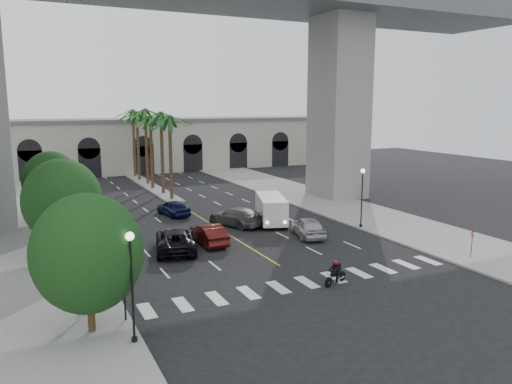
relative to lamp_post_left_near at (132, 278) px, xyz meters
name	(u,v)px	position (x,y,z in m)	size (l,w,h in m)	color
ground	(295,275)	(11.40, 5.00, -3.22)	(140.00, 140.00, 0.00)	black
sidewalk_left	(33,244)	(-3.60, 20.00, -3.15)	(8.00, 100.00, 0.15)	gray
sidewalk_right	(347,209)	(26.40, 20.00, -3.15)	(8.00, 100.00, 0.15)	gray
median	(151,186)	(11.40, 43.00, -3.12)	(2.00, 24.00, 0.20)	gray
pier_building	(124,145)	(11.40, 60.00, 1.04)	(71.00, 10.50, 8.50)	beige
bridge	(217,27)	(14.82, 27.00, 15.29)	(75.00, 13.00, 26.00)	gray
palm_a	(170,120)	(11.40, 33.00, 5.88)	(3.20, 3.20, 10.30)	#47331E
palm_b	(161,117)	(11.50, 37.00, 6.15)	(3.20, 3.20, 10.60)	#47331E
palm_c	(150,120)	(11.20, 41.00, 5.69)	(3.20, 3.20, 10.10)	#47331E
palm_d	(145,113)	(11.55, 45.00, 6.43)	(3.20, 3.20, 10.90)	#47331E
palm_e	(137,116)	(11.30, 49.00, 5.97)	(3.20, 3.20, 10.40)	#47331E
palm_f	(133,113)	(11.60, 53.00, 6.24)	(3.20, 3.20, 10.70)	#47331E
street_tree_near	(87,253)	(-1.60, 2.00, 0.80)	(5.20, 5.20, 6.89)	#382616
street_tree_mid	(63,201)	(-1.60, 15.00, 0.99)	(5.44, 5.44, 7.21)	#382616
street_tree_far	(51,181)	(-1.60, 27.00, 0.68)	(5.04, 5.04, 6.68)	#382616
lamp_post_left_near	(132,278)	(0.00, 0.00, 0.00)	(0.40, 0.40, 5.35)	black
lamp_post_left_far	(78,198)	(0.00, 21.00, 0.00)	(0.40, 0.40, 5.35)	black
lamp_post_right	(362,193)	(22.80, 13.00, 0.00)	(0.40, 0.40, 5.35)	black
traffic_signal_near	(124,275)	(0.10, 2.50, -0.71)	(0.25, 0.18, 3.65)	black
traffic_signal_far	(110,254)	(0.10, 6.50, -0.71)	(0.25, 0.18, 3.65)	black
motorcycle_rider	(336,273)	(12.87, 2.49, -2.53)	(2.00, 0.91, 1.53)	black
car_a	(308,227)	(17.12, 12.72, -2.39)	(1.97, 4.88, 1.66)	#B0AFB4
car_b	(209,234)	(8.91, 14.18, -2.41)	(1.71, 4.92, 1.62)	#4A110E
car_c	(175,240)	(5.99, 13.47, -2.37)	(2.82, 6.12, 1.70)	black
car_d	(236,216)	(13.25, 18.82, -2.39)	(2.34, 5.75, 1.67)	#5D5C60
car_e	(173,208)	(9.31, 25.23, -2.44)	(1.86, 4.61, 1.57)	#0D153F
cargo_van	(271,209)	(16.44, 18.03, -1.80)	(4.04, 6.38, 2.55)	white
pedestrian_a	(107,278)	(-0.10, 6.61, -2.17)	(0.66, 0.43, 1.81)	black
pedestrian_b	(66,267)	(-2.04, 9.63, -2.11)	(0.93, 0.73, 1.91)	black
do_not_enter_sign	(472,238)	(24.40, 2.43, -1.66)	(0.50, 0.23, 2.16)	black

